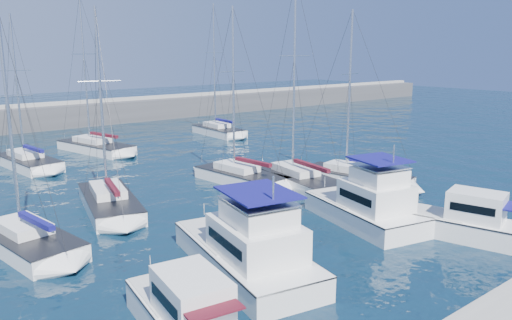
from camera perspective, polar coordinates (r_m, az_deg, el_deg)
ground at (r=29.40m, az=7.86°, el=-8.50°), size 220.00×220.00×0.00m
breakwater at (r=74.17m, az=-22.60°, el=4.25°), size 160.00×6.00×4.45m
motor_yacht_port_outer at (r=19.29m, az=-7.95°, el=-17.26°), size 3.27×6.81×3.20m
motor_yacht_port_inner at (r=24.13m, az=-0.78°, el=-10.29°), size 5.55×10.10×4.69m
motor_yacht_stbd_inner at (r=31.25m, az=12.76°, el=-5.22°), size 5.30×8.61×4.69m
motor_yacht_stbd_outer at (r=30.77m, az=22.77°, el=-6.57°), size 4.05×6.68×3.20m
sailboat_mid_a at (r=29.53m, az=-24.64°, el=-8.43°), size 4.27×8.07×12.95m
sailboat_mid_b at (r=34.82m, az=-16.38°, el=-4.67°), size 4.96×9.19×13.52m
sailboat_mid_c at (r=40.01m, az=-1.74°, el=-1.92°), size 3.93×8.54×14.08m
sailboat_mid_d at (r=39.23m, az=4.93°, el=-2.24°), size 4.41×9.61×16.07m
sailboat_mid_e at (r=40.58m, az=11.26°, el=-1.97°), size 4.88×9.13×13.79m
sailboat_back_a at (r=49.65m, az=-24.59°, el=-0.22°), size 4.15×8.54×13.88m
sailboat_back_b at (r=54.82m, az=-17.87°, el=1.44°), size 5.43×9.85×16.13m
sailboat_back_c at (r=62.70m, az=-4.27°, el=3.36°), size 3.18×8.04×16.25m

